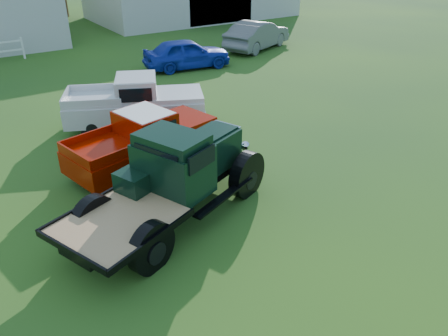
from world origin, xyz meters
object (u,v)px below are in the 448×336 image
vintage_flatbed (171,179)px  misc_car_blue (187,54)px  red_pickup (144,140)px  misc_car_grey (257,35)px  white_pickup (135,103)px

vintage_flatbed → misc_car_blue: size_ratio=1.26×
vintage_flatbed → red_pickup: (0.59, 2.93, -0.25)m
red_pickup → vintage_flatbed: bearing=-114.4°
red_pickup → misc_car_grey: 15.92m
red_pickup → misc_car_grey: red_pickup is taller
white_pickup → misc_car_grey: size_ratio=0.99×
misc_car_blue → misc_car_grey: (5.69, 1.44, 0.07)m
vintage_flatbed → white_pickup: vintage_flatbed is taller
white_pickup → misc_car_blue: (5.40, 5.92, -0.16)m
vintage_flatbed → misc_car_grey: 18.37m
white_pickup → misc_car_blue: bearing=72.4°
red_pickup → white_pickup: bearing=58.4°
misc_car_grey → vintage_flatbed: bearing=114.0°
vintage_flatbed → red_pickup: vintage_flatbed is taller
white_pickup → misc_car_grey: white_pickup is taller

